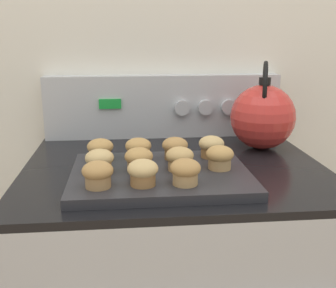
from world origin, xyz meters
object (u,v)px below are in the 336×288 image
(muffin_r2_c2, at_px, (175,148))
(tea_kettle, at_px, (263,116))
(muffin_r1_c0, at_px, (100,161))
(muffin_r2_c1, at_px, (138,149))
(muffin_r1_c1, at_px, (139,159))
(muffin_pan, at_px, (160,175))
(muffin_r0_c2, at_px, (185,171))
(muffin_r0_c1, at_px, (143,172))
(muffin_r1_c3, at_px, (220,157))
(muffin_r2_c3, at_px, (211,146))
(muffin_r0_c0, at_px, (98,174))
(muffin_r2_c0, at_px, (100,149))
(muffin_r1_c2, at_px, (181,158))

(muffin_r2_c2, xyz_separation_m, tea_kettle, (0.27, 0.15, 0.05))
(muffin_r1_c0, bearing_deg, muffin_r2_c1, 45.93)
(muffin_r2_c1, bearing_deg, muffin_r1_c1, -91.23)
(muffin_r1_c0, relative_size, muffin_r1_c1, 1.00)
(muffin_pan, bearing_deg, tea_kettle, 37.17)
(muffin_r0_c2, height_order, muffin_r1_c1, same)
(muffin_r0_c1, bearing_deg, muffin_r1_c1, 93.26)
(muffin_r1_c0, height_order, muffin_r2_c2, same)
(muffin_r1_c1, xyz_separation_m, muffin_r2_c2, (0.09, 0.09, 0.00))
(muffin_r1_c0, distance_m, muffin_r1_c3, 0.28)
(muffin_r1_c3, relative_size, muffin_r2_c3, 1.00)
(muffin_r2_c2, bearing_deg, muffin_r2_c1, 178.76)
(muffin_r1_c3, bearing_deg, muffin_r0_c2, -135.37)
(muffin_r0_c0, height_order, muffin_r2_c3, same)
(muffin_pan, bearing_deg, muffin_r1_c3, 0.08)
(muffin_r0_c1, bearing_deg, muffin_r1_c0, 137.00)
(muffin_r0_c2, bearing_deg, muffin_r0_c0, 179.40)
(muffin_r0_c0, xyz_separation_m, muffin_r2_c3, (0.27, 0.19, 0.00))
(muffin_r2_c2, bearing_deg, muffin_r1_c3, -43.23)
(muffin_pan, bearing_deg, muffin_r0_c0, -146.03)
(muffin_r2_c0, bearing_deg, muffin_r1_c3, -18.43)
(muffin_r0_c2, relative_size, muffin_r2_c2, 1.00)
(muffin_r0_c1, bearing_deg, muffin_r1_c2, 43.85)
(muffin_r0_c2, xyz_separation_m, muffin_r2_c2, (0.00, 0.18, 0.00))
(muffin_r2_c0, xyz_separation_m, muffin_r2_c3, (0.28, 0.00, 0.00))
(muffin_r1_c3, bearing_deg, muffin_r2_c1, 153.88)
(muffin_r1_c3, bearing_deg, muffin_r1_c0, -179.55)
(muffin_r1_c3, xyz_separation_m, tea_kettle, (0.18, 0.24, 0.05))
(muffin_r1_c0, relative_size, muffin_r2_c2, 1.00)
(muffin_r2_c1, relative_size, tea_kettle, 0.26)
(muffin_r1_c1, xyz_separation_m, muffin_r2_c0, (-0.09, 0.09, 0.00))
(muffin_r1_c0, distance_m, muffin_r1_c2, 0.18)
(muffin_r2_c1, bearing_deg, muffin_r1_c0, -134.07)
(muffin_pan, relative_size, tea_kettle, 1.61)
(muffin_pan, bearing_deg, muffin_r1_c0, -179.17)
(muffin_r1_c2, height_order, muffin_r2_c1, same)
(muffin_r0_c1, xyz_separation_m, muffin_r0_c2, (0.09, -0.00, 0.00))
(muffin_r2_c0, distance_m, tea_kettle, 0.48)
(muffin_pan, height_order, muffin_r1_c2, muffin_r1_c2)
(muffin_r0_c1, bearing_deg, muffin_r2_c0, 117.96)
(muffin_r2_c3, bearing_deg, muffin_r1_c1, -153.50)
(muffin_r0_c0, bearing_deg, muffin_r1_c3, 18.48)
(muffin_r0_c0, xyz_separation_m, muffin_r2_c1, (0.09, 0.18, 0.00))
(muffin_r0_c2, relative_size, muffin_r1_c1, 1.00)
(muffin_pan, distance_m, muffin_r1_c3, 0.14)
(muffin_r1_c1, distance_m, tea_kettle, 0.44)
(muffin_r0_c0, xyz_separation_m, muffin_r1_c2, (0.18, 0.09, 0.00))
(muffin_pan, height_order, muffin_r0_c1, muffin_r0_c1)
(muffin_pan, relative_size, muffin_r2_c2, 6.31)
(muffin_r2_c0, bearing_deg, tea_kettle, 17.83)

